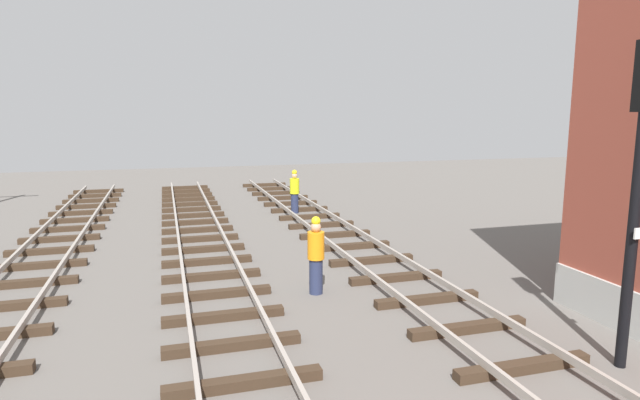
{
  "coord_description": "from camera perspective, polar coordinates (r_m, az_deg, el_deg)",
  "views": [
    {
      "loc": [
        -4.38,
        -2.68,
        4.24
      ],
      "look_at": [
        -0.2,
        11.47,
        1.8
      ],
      "focal_mm": 29.57,
      "sensor_mm": 36.0,
      "label": 1
    }
  ],
  "objects": [
    {
      "name": "signal_mast",
      "position": [
        9.81,
        31.35,
        2.89
      ],
      "size": [
        0.36,
        0.4,
        5.36
      ],
      "color": "black",
      "rests_on": "ground"
    },
    {
      "name": "track_worker_distant",
      "position": [
        22.51,
        -2.77,
        0.9
      ],
      "size": [
        0.4,
        0.4,
        1.87
      ],
      "color": "#262D4C",
      "rests_on": "ground"
    },
    {
      "name": "track_worker_foreground",
      "position": [
        12.47,
        -0.44,
        -6.03
      ],
      "size": [
        0.4,
        0.4,
        1.87
      ],
      "color": "#262D4C",
      "rests_on": "ground"
    }
  ]
}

